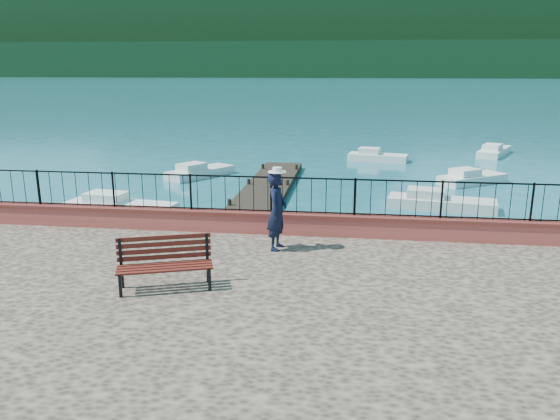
% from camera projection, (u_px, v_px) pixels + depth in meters
% --- Properties ---
extents(ground, '(2000.00, 2000.00, 0.00)m').
position_uv_depth(ground, '(260.00, 339.00, 11.45)').
color(ground, '#19596B').
rests_on(ground, ground).
extents(parapet, '(28.00, 0.46, 0.58)m').
position_uv_depth(parapet, '(282.00, 223.00, 14.62)').
color(parapet, '#B54B41').
rests_on(parapet, promenade).
extents(railing, '(27.00, 0.05, 0.95)m').
position_uv_depth(railing, '(282.00, 195.00, 14.42)').
color(railing, black).
rests_on(railing, parapet).
extents(dock, '(2.00, 16.00, 0.30)m').
position_uv_depth(dock, '(261.00, 198.00, 23.17)').
color(dock, '#2D231C').
rests_on(dock, ground).
extents(far_forest, '(900.00, 60.00, 18.00)m').
position_uv_depth(far_forest, '(352.00, 60.00, 296.70)').
color(far_forest, black).
rests_on(far_forest, ground).
extents(foothills, '(900.00, 120.00, 44.00)m').
position_uv_depth(foothills, '(353.00, 40.00, 350.90)').
color(foothills, black).
rests_on(foothills, ground).
extents(park_bench, '(1.98, 1.20, 1.05)m').
position_uv_depth(park_bench, '(165.00, 274.00, 10.97)').
color(park_bench, black).
rests_on(park_bench, promenade).
extents(person, '(0.56, 0.76, 1.92)m').
position_uv_depth(person, '(277.00, 211.00, 13.20)').
color(person, black).
rests_on(person, promenade).
extents(hat, '(0.44, 0.44, 0.12)m').
position_uv_depth(hat, '(277.00, 170.00, 12.94)').
color(hat, silver).
rests_on(hat, person).
extents(boat_0, '(4.49, 1.88, 0.80)m').
position_uv_depth(boat_0, '(121.00, 203.00, 21.28)').
color(boat_0, white).
rests_on(boat_0, ground).
extents(boat_1, '(4.36, 2.04, 0.80)m').
position_uv_depth(boat_1, '(442.00, 199.00, 21.90)').
color(boat_1, silver).
rests_on(boat_1, ground).
extents(boat_2, '(3.61, 3.10, 0.80)m').
position_uv_depth(boat_2, '(473.00, 175.00, 26.66)').
color(boat_2, silver).
rests_on(boat_2, ground).
extents(boat_3, '(3.16, 3.86, 0.80)m').
position_uv_depth(boat_3, '(200.00, 169.00, 28.30)').
color(boat_3, silver).
rests_on(boat_3, ground).
extents(boat_4, '(3.69, 1.96, 0.80)m').
position_uv_depth(boat_4, '(378.00, 154.00, 33.01)').
color(boat_4, silver).
rests_on(boat_4, ground).
extents(boat_5, '(2.95, 4.35, 0.80)m').
position_uv_depth(boat_5, '(494.00, 149.00, 35.23)').
color(boat_5, silver).
rests_on(boat_5, ground).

